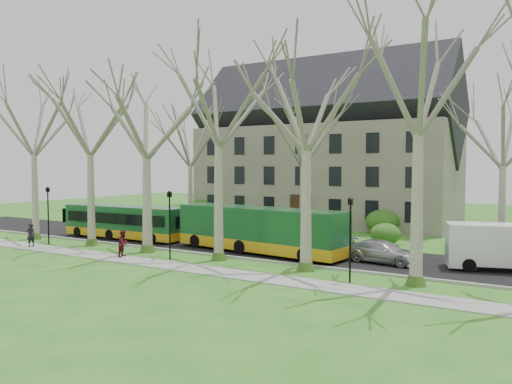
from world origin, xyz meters
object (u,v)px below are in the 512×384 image
bus_follow (259,229)px  pedestrian_a (31,235)px  sedan (383,252)px  pedestrian_b (123,243)px  van_a (503,247)px  bus_lead (124,222)px

bus_follow → pedestrian_a: size_ratio=7.44×
sedan → pedestrian_b: pedestrian_b is taller
sedan → van_a: van_a is taller
van_a → pedestrian_a: (-30.40, -8.60, -0.45)m
bus_follow → sedan: 8.45m
van_a → sedan: bearing=175.7°
van_a → pedestrian_a: size_ratio=3.50×
bus_follow → pedestrian_a: 16.88m
sedan → pedestrian_a: 25.01m
pedestrian_b → van_a: bearing=-84.2°
bus_follow → pedestrian_b: bus_follow is taller
bus_follow → pedestrian_b: (-6.76, -5.89, -0.72)m
van_a → pedestrian_a: 31.60m
bus_lead → pedestrian_a: (-2.85, -6.47, -0.52)m
sedan → pedestrian_b: bearing=120.6°
bus_follow → van_a: (14.83, 2.12, -0.28)m
pedestrian_b → bus_follow: bearing=-63.4°
bus_lead → bus_follow: size_ratio=0.86×
sedan → pedestrian_a: bearing=113.7°
pedestrian_b → sedan: bearing=-80.7°
pedestrian_a → van_a: bearing=112.3°
bus_lead → sedan: size_ratio=2.35×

